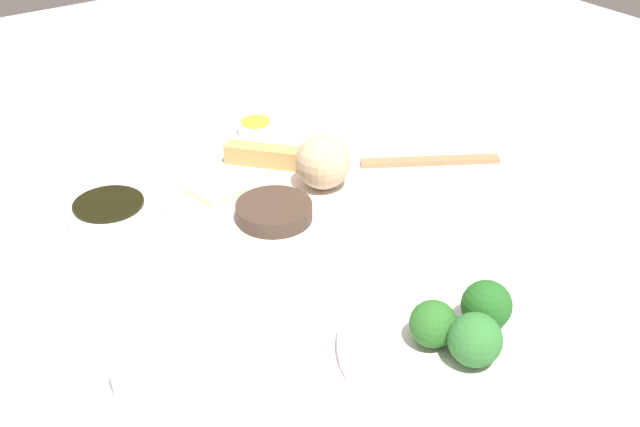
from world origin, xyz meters
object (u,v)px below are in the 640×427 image
object	(u,v)px
broccoli_plate	(446,346)
chopsticks_pair	(430,161)
teacup	(145,372)
main_plate	(270,195)
sauce_ramekin_hot_mustard	(256,128)
soy_sauce_bowl	(110,216)

from	to	relation	value
broccoli_plate	chopsticks_pair	bearing A→B (deg)	-39.84
teacup	chopsticks_pair	bearing A→B (deg)	-70.77
main_plate	teacup	size ratio (longest dim) A/B	4.42
sauce_ramekin_hot_mustard	teacup	size ratio (longest dim) A/B	0.89
main_plate	teacup	distance (m)	0.38
soy_sauce_bowl	teacup	xyz separation A→B (m)	(-0.30, 0.09, 0.01)
sauce_ramekin_hot_mustard	chopsticks_pair	xyz separation A→B (m)	(-0.24, -0.16, -0.01)
broccoli_plate	soy_sauce_bowl	distance (m)	0.48
broccoli_plate	sauce_ramekin_hot_mustard	bearing A→B (deg)	-10.59
broccoli_plate	soy_sauce_bowl	xyz separation A→B (m)	(0.44, 0.19, 0.01)
broccoli_plate	teacup	distance (m)	0.31
soy_sauce_bowl	chopsticks_pair	xyz separation A→B (m)	(-0.11, -0.46, -0.01)
soy_sauce_bowl	sauce_ramekin_hot_mustard	bearing A→B (deg)	-67.24
chopsticks_pair	sauce_ramekin_hot_mustard	bearing A→B (deg)	34.58
soy_sauce_bowl	teacup	bearing A→B (deg)	164.04
sauce_ramekin_hot_mustard	teacup	bearing A→B (deg)	138.09
broccoli_plate	chopsticks_pair	size ratio (longest dim) A/B	1.09
teacup	chopsticks_pair	size ratio (longest dim) A/B	0.31
soy_sauce_bowl	chopsticks_pair	world-z (taller)	soy_sauce_bowl
broccoli_plate	soy_sauce_bowl	world-z (taller)	soy_sauce_bowl
sauce_ramekin_hot_mustard	chopsticks_pair	bearing A→B (deg)	-145.42
broccoli_plate	sauce_ramekin_hot_mustard	size ratio (longest dim) A/B	3.97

